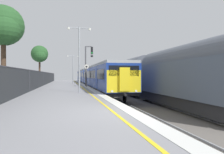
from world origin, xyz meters
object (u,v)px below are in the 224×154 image
object	(u,v)px
background_tree_left	(40,55)
background_tree_centre	(4,27)
commuter_train_at_platform	(92,76)
signal_gantry	(88,61)
freight_train_adjacent_track	(149,75)
speed_limit_sign	(86,73)
platform_lamp_mid	(79,54)
platform_lamp_far	(73,67)

from	to	relation	value
background_tree_left	background_tree_centre	world-z (taller)	background_tree_left
commuter_train_at_platform	signal_gantry	world-z (taller)	signal_gantry
commuter_train_at_platform	background_tree_centre	bearing A→B (deg)	-115.56
freight_train_adjacent_track	background_tree_left	world-z (taller)	background_tree_left
signal_gantry	speed_limit_sign	size ratio (longest dim) A/B	1.91
signal_gantry	background_tree_left	bearing A→B (deg)	119.54
signal_gantry	platform_lamp_mid	distance (m)	10.34
platform_lamp_mid	background_tree_left	xyz separation A→B (m)	(-6.16, 24.09, 2.12)
platform_lamp_mid	background_tree_left	size ratio (longest dim) A/B	0.78
freight_train_adjacent_track	background_tree_left	size ratio (longest dim) A/B	3.47
freight_train_adjacent_track	speed_limit_sign	bearing A→B (deg)	134.21
background_tree_left	background_tree_centre	bearing A→B (deg)	-89.12
background_tree_centre	platform_lamp_mid	bearing A→B (deg)	8.55
freight_train_adjacent_track	platform_lamp_far	size ratio (longest dim) A/B	5.01
commuter_train_at_platform	speed_limit_sign	world-z (taller)	commuter_train_at_platform
platform_lamp_far	background_tree_centre	size ratio (longest dim) A/B	0.73
commuter_train_at_platform	speed_limit_sign	xyz separation A→B (m)	(-1.85, -10.03, 0.54)
signal_gantry	platform_lamp_mid	bearing A→B (deg)	-99.55
commuter_train_at_platform	platform_lamp_mid	distance (m)	18.31
platform_lamp_far	background_tree_centre	xyz separation A→B (m)	(-5.78, -19.78, 2.17)
signal_gantry	commuter_train_at_platform	bearing A→B (deg)	79.07
speed_limit_sign	commuter_train_at_platform	bearing A→B (deg)	79.58
background_tree_centre	freight_train_adjacent_track	bearing A→B (deg)	11.87
platform_lamp_far	speed_limit_sign	bearing A→B (deg)	-82.99
freight_train_adjacent_track	platform_lamp_far	world-z (taller)	platform_lamp_far
commuter_train_at_platform	platform_lamp_mid	xyz separation A→B (m)	(-3.20, -17.91, 2.08)
platform_lamp_mid	platform_lamp_far	bearing A→B (deg)	90.00
commuter_train_at_platform	platform_lamp_far	xyz separation A→B (m)	(-3.20, 1.01, 1.73)
background_tree_centre	commuter_train_at_platform	bearing A→B (deg)	64.44
platform_lamp_mid	background_tree_centre	size ratio (longest dim) A/B	0.83
freight_train_adjacent_track	platform_lamp_mid	xyz separation A→B (m)	(-7.21, -1.86, 1.85)
freight_train_adjacent_track	background_tree_centre	distance (m)	13.76
background_tree_left	speed_limit_sign	bearing A→B (deg)	-65.13
background_tree_left	background_tree_centre	xyz separation A→B (m)	(0.38, -24.96, -0.30)
commuter_train_at_platform	freight_train_adjacent_track	xyz separation A→B (m)	(4.00, -16.05, 0.23)
signal_gantry	platform_lamp_far	bearing A→B (deg)	101.12
freight_train_adjacent_track	platform_lamp_mid	world-z (taller)	platform_lamp_mid
speed_limit_sign	freight_train_adjacent_track	bearing A→B (deg)	-45.79
speed_limit_sign	platform_lamp_mid	size ratio (longest dim) A/B	0.50
speed_limit_sign	platform_lamp_mid	xyz separation A→B (m)	(-1.36, -7.87, 1.54)
commuter_train_at_platform	platform_lamp_mid	world-z (taller)	platform_lamp_mid
speed_limit_sign	background_tree_left	world-z (taller)	background_tree_left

